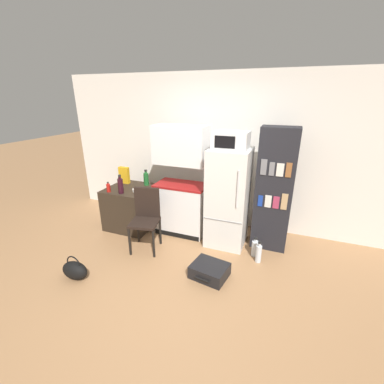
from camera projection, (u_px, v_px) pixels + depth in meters
name	position (u px, v px, depth m)	size (l,w,h in m)	color
ground_plane	(172.00, 287.00, 3.18)	(24.00, 24.00, 0.00)	#A3754C
wall_back	(230.00, 153.00, 4.40)	(6.40, 0.10, 2.61)	white
side_table	(132.00, 207.00, 4.58)	(0.77, 0.76, 0.73)	#2D2319
kitchen_hutch	(181.00, 186.00, 4.23)	(0.85, 0.49, 1.81)	white
refrigerator	(228.00, 198.00, 3.92)	(0.59, 0.63, 1.52)	silver
microwave	(231.00, 140.00, 3.61)	(0.49, 0.40, 0.24)	silver
bookshelf	(274.00, 191.00, 3.77)	(0.52, 0.35, 1.84)	black
bottle_ketchup_red	(108.00, 188.00, 4.24)	(0.06, 0.06, 0.17)	#AD1914
bottle_green_tall	(146.00, 179.00, 4.55)	(0.09, 0.09, 0.28)	#1E6028
bottle_amber_beer	(119.00, 184.00, 4.39)	(0.06, 0.06, 0.21)	brown
bottle_wine_dark	(120.00, 186.00, 4.16)	(0.09, 0.09, 0.31)	black
bowl	(137.00, 190.00, 4.29)	(0.15, 0.15, 0.04)	silver
cereal_box	(124.00, 175.00, 4.64)	(0.19, 0.07, 0.30)	gold
chair	(146.00, 214.00, 3.87)	(0.48, 0.48, 0.95)	black
suitcase_large_flat	(210.00, 271.00, 3.35)	(0.51, 0.45, 0.17)	black
handbag	(75.00, 270.00, 3.30)	(0.36, 0.20, 0.33)	black
water_bottle_front	(255.00, 248.00, 3.78)	(0.10, 0.10, 0.30)	silver
water_bottle_middle	(259.00, 253.00, 3.63)	(0.08, 0.08, 0.33)	silver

